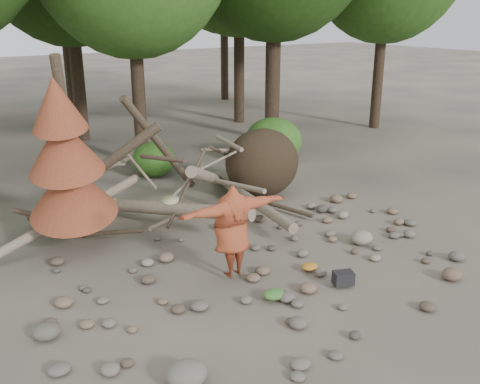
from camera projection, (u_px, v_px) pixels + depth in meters
ground at (280, 277)px, 10.82m from camera, size 120.00×120.00×0.00m
deadfall_pile at (247, 168)px, 14.91m from camera, size 8.55×5.24×3.30m
dead_conifer at (66, 162)px, 11.19m from camera, size 2.06×2.16×4.35m
bush_mid at (154, 159)px, 17.23m from camera, size 1.40×1.40×1.12m
bush_right at (273, 141)px, 18.69m from camera, size 2.00×2.00×1.60m
frisbee_thrower at (232, 231)px, 10.46m from camera, size 2.69×0.76×1.96m
backpack at (343, 281)px, 10.42m from camera, size 0.45×0.38×0.26m
cloth_green at (274, 296)px, 9.94m from camera, size 0.43×0.36×0.16m
cloth_orange at (310, 269)px, 11.04m from camera, size 0.35×0.28×0.13m
boulder_front_left at (187, 374)px, 7.67m from camera, size 0.61×0.54×0.36m
boulder_front_right at (452, 274)px, 10.69m from camera, size 0.42×0.38×0.25m
boulder_mid_right at (362, 237)px, 12.32m from camera, size 0.54×0.48×0.32m
boulder_mid_left at (47, 331)px, 8.77m from camera, size 0.45×0.41×0.27m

